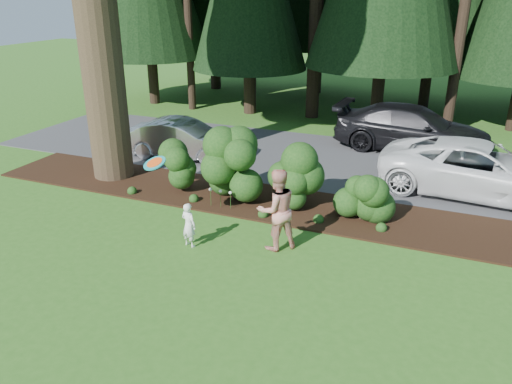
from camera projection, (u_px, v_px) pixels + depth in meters
ground at (187, 250)px, 11.54m from camera, size 80.00×80.00×0.00m
mulch_bed at (243, 198)px, 14.31m from camera, size 16.00×2.50×0.05m
driveway at (291, 156)px, 17.95m from camera, size 22.00×6.00×0.03m
shrub_row at (267, 178)px, 13.64m from camera, size 6.53×1.60×1.61m
lily_cluster at (220, 192)px, 13.51m from camera, size 0.69×0.09×0.57m
car_silver_wagon at (183, 139)px, 17.48m from camera, size 4.19×1.78×1.34m
car_white_suv at (479, 169)px, 14.30m from camera, size 5.73×2.99×1.54m
car_dark_suv at (412, 129)px, 18.23m from camera, size 5.74×2.55×1.64m
child at (189, 225)px, 11.52m from camera, size 0.45×0.35×1.08m
adult at (277, 210)px, 11.28m from camera, size 1.19×1.18×1.94m
frisbee at (155, 163)px, 11.61m from camera, size 0.57×0.52×0.30m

